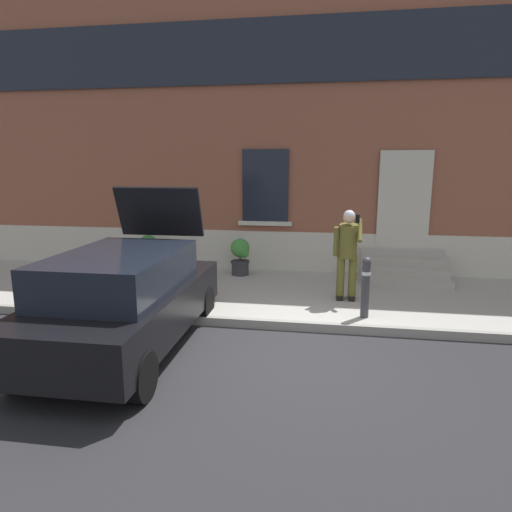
% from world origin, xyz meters
% --- Properties ---
extents(ground_plane, '(80.00, 80.00, 0.00)m').
position_xyz_m(ground_plane, '(0.00, 0.00, 0.00)').
color(ground_plane, '#232326').
extents(sidewalk, '(24.00, 3.60, 0.15)m').
position_xyz_m(sidewalk, '(0.00, 2.80, 0.07)').
color(sidewalk, '#99968E').
rests_on(sidewalk, ground).
extents(curb_edge, '(24.00, 0.12, 0.15)m').
position_xyz_m(curb_edge, '(0.00, 0.94, 0.07)').
color(curb_edge, gray).
rests_on(curb_edge, ground).
extents(building_facade, '(24.00, 1.52, 7.50)m').
position_xyz_m(building_facade, '(0.01, 5.29, 3.73)').
color(building_facade, brown).
rests_on(building_facade, ground).
extents(entrance_stoop, '(1.86, 1.28, 0.64)m').
position_xyz_m(entrance_stoop, '(2.36, 4.12, 0.39)').
color(entrance_stoop, '#9E998E').
rests_on(entrance_stoop, sidewalk).
extents(hatchback_car_black, '(1.81, 4.08, 2.34)m').
position_xyz_m(hatchback_car_black, '(-2.20, -0.25, 0.80)').
color(hatchback_car_black, black).
rests_on(hatchback_car_black, ground).
extents(bollard_near_person, '(0.15, 0.15, 1.04)m').
position_xyz_m(bollard_near_person, '(1.33, 1.35, 0.71)').
color(bollard_near_person, '#333338').
rests_on(bollard_near_person, sidewalk).
extents(bollard_far_left, '(0.15, 0.15, 1.04)m').
position_xyz_m(bollard_far_left, '(-1.81, 1.35, 0.71)').
color(bollard_far_left, '#333338').
rests_on(bollard_far_left, sidewalk).
extents(person_on_phone, '(0.51, 0.50, 1.74)m').
position_xyz_m(person_on_phone, '(1.05, 2.23, 1.15)').
color(person_on_phone, '#514C1E').
rests_on(person_on_phone, sidewalk).
extents(planter_cream, '(0.44, 0.44, 0.86)m').
position_xyz_m(planter_cream, '(-3.66, 4.11, 0.61)').
color(planter_cream, beige).
rests_on(planter_cream, sidewalk).
extents(planter_charcoal, '(0.44, 0.44, 0.86)m').
position_xyz_m(planter_charcoal, '(-1.33, 3.93, 0.61)').
color(planter_charcoal, '#2D2D30').
rests_on(planter_charcoal, sidewalk).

